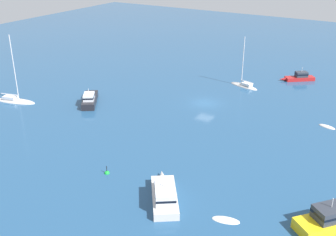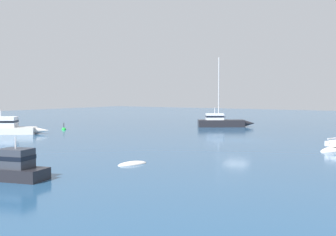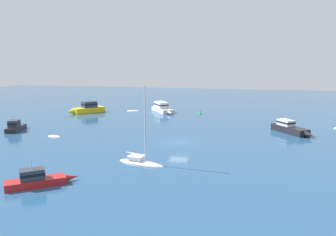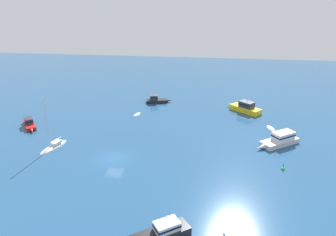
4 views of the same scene
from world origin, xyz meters
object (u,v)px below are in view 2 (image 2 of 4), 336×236
Objects in this scene: skiff at (132,164)px; cabin_cruiser at (6,127)px; channel_buoy at (64,130)px; motor_cruiser at (222,122)px; powerboat at (7,168)px; sloop at (219,120)px.

cabin_cruiser is (-26.50, 10.05, 0.84)m from skiff.
motor_cruiser is at bearing 45.78° from channel_buoy.
skiff is at bearing -56.08° from cabin_cruiser.
powerboat is at bearing -49.40° from channel_buoy.
cabin_cruiser is at bearing -97.98° from channel_buoy.
channel_buoy is at bearing -63.93° from powerboat.
channel_buoy is (-25.35, 18.25, 0.01)m from skiff.
motor_cruiser is 29.13m from cabin_cruiser.
powerboat is 0.77× the size of cabin_cruiser.
cabin_cruiser is 8.32m from channel_buoy.
channel_buoy is at bearing -109.92° from skiff.
motor_cruiser is at bearing 13.18° from sloop.
cabin_cruiser is (-23.81, 18.24, 0.20)m from powerboat.
skiff is at bearing -122.67° from powerboat.
cabin_cruiser is at bearing -94.93° from skiff.
skiff is 8.64m from powerboat.
sloop reaches higher than motor_cruiser.
motor_cruiser is at bearing 20.14° from cabin_cruiser.
cabin_cruiser reaches higher than motor_cruiser.
sloop is at bearing 70.06° from channel_buoy.
cabin_cruiser is at bearing -32.37° from sloop.
skiff is 28.35m from cabin_cruiser.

